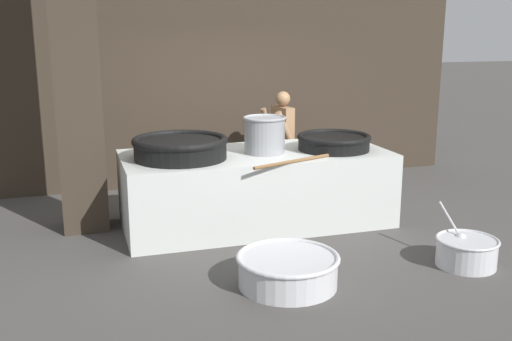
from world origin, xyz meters
The scene contains 11 objects.
ground_plane centered at (0.00, 0.00, 0.00)m, with size 60.00×60.00×0.00m, color #474442.
back_wall centered at (0.00, 2.28, 2.10)m, with size 8.12×0.24×4.21m, color #382D23.
support_pillar centered at (-2.07, 0.46, 2.10)m, with size 0.53×0.53×4.21m, color #382D23.
hearth_platform centered at (0.00, 0.00, 0.46)m, with size 3.29×1.44×0.92m.
giant_wok_near centered at (-0.96, -0.08, 1.06)m, with size 1.13×1.13×0.26m.
giant_wok_far centered at (0.99, -0.13, 1.03)m, with size 0.93×0.93×0.20m.
stock_pot centered at (0.09, -0.05, 1.15)m, with size 0.53×0.53×0.45m.
stirring_paddle centered at (0.48, -0.60, 0.94)m, with size 1.48×0.61×0.04m.
cook centered at (0.79, 1.25, 0.83)m, with size 0.39×0.59×1.53m.
prep_bowl_vegetables centered at (1.68, -1.99, 0.17)m, with size 0.64×0.84×0.56m.
prep_bowl_meat centered at (-0.27, -1.90, 0.17)m, with size 1.00×1.00×0.31m.
Camera 1 is at (-2.17, -6.93, 2.44)m, focal length 42.00 mm.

